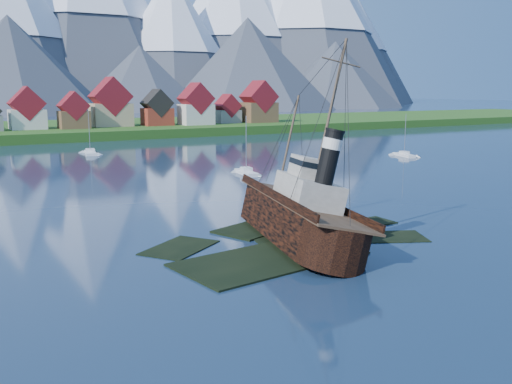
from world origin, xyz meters
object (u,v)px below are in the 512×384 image
tugboat_wreck (286,213)px  sailboat_d (404,155)px  sailboat_f (246,173)px  sailboat_e (90,153)px

tugboat_wreck → sailboat_d: (66.24, 50.42, -2.60)m
sailboat_f → tugboat_wreck: bearing=-105.2°
sailboat_e → sailboat_f: size_ratio=0.96×
tugboat_wreck → sailboat_f: size_ratio=2.46×
tugboat_wreck → sailboat_d: tugboat_wreck is taller
sailboat_d → tugboat_wreck: bearing=-128.2°
tugboat_wreck → sailboat_f: tugboat_wreck is taller
sailboat_e → sailboat_f: bearing=-61.3°
sailboat_d → sailboat_e: sailboat_e is taller
tugboat_wreck → sailboat_e: bearing=102.4°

